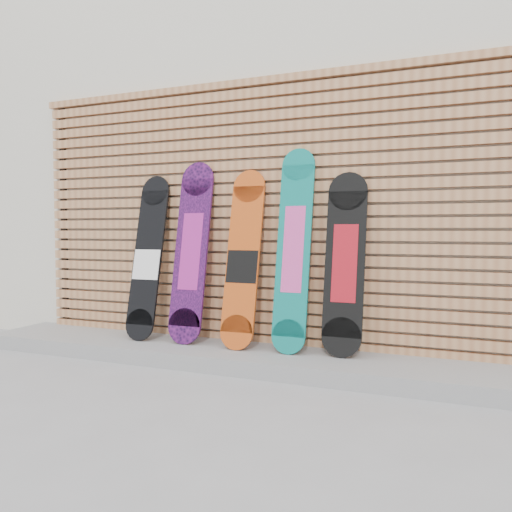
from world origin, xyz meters
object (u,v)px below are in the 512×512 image
object	(u,v)px
snowboard_0	(148,258)
snowboard_2	(243,259)
snowboard_1	(191,251)
snowboard_3	(294,249)
snowboard_4	(345,263)

from	to	relation	value
snowboard_0	snowboard_2	distance (m)	0.90
snowboard_0	snowboard_2	world-z (taller)	snowboard_2
snowboard_1	snowboard_2	xyz separation A→B (m)	(0.48, -0.01, -0.05)
snowboard_3	snowboard_4	xyz separation A→B (m)	(0.39, 0.02, -0.10)
snowboard_1	snowboard_4	size ratio (longest dim) A/B	1.10
snowboard_1	snowboard_4	xyz separation A→B (m)	(1.29, 0.03, -0.07)
snowboard_4	snowboard_1	bearing A→B (deg)	-178.86
snowboard_2	snowboard_4	bearing A→B (deg)	2.64
snowboard_0	snowboard_1	size ratio (longest dim) A/B	0.93
snowboard_2	snowboard_3	xyz separation A→B (m)	(0.42, 0.01, 0.09)
snowboard_4	snowboard_0	bearing A→B (deg)	-178.64
snowboard_0	snowboard_1	world-z (taller)	snowboard_1
snowboard_1	snowboard_2	bearing A→B (deg)	-1.43
snowboard_2	snowboard_3	size ratio (longest dim) A/B	0.91
snowboard_0	snowboard_4	world-z (taller)	snowboard_0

